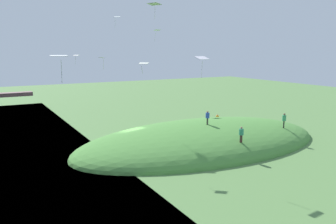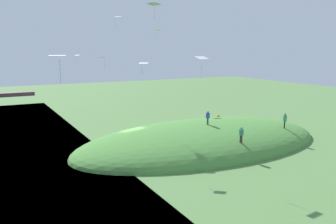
{
  "view_description": "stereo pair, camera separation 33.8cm",
  "coord_description": "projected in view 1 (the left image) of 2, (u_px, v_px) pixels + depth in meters",
  "views": [
    {
      "loc": [
        -15.09,
        -35.98,
        11.03
      ],
      "look_at": [
        2.4,
        -4.58,
        4.55
      ],
      "focal_mm": 36.67,
      "sensor_mm": 36.0,
      "label": 1
    },
    {
      "loc": [
        -14.8,
        -36.14,
        11.03
      ],
      "look_at": [
        2.4,
        -4.58,
        4.55
      ],
      "focal_mm": 36.67,
      "sensor_mm": 36.0,
      "label": 2
    }
  ],
  "objects": [
    {
      "name": "kite_1",
      "position": [
        117.0,
        17.0,
        42.69
      ],
      "size": [
        0.95,
        0.88,
        1.43
      ],
      "color": "white"
    },
    {
      "name": "person_walking_path",
      "position": [
        284.0,
        119.0,
        41.43
      ],
      "size": [
        0.64,
        0.64,
        1.81
      ],
      "rotation": [
        0.0,
        0.0,
        3.82
      ],
      "color": "black",
      "rests_on": "grass_hill"
    },
    {
      "name": "kite_3",
      "position": [
        59.0,
        57.0,
        22.87
      ],
      "size": [
        1.15,
        0.83,
        1.86
      ],
      "color": "white"
    },
    {
      "name": "kite_5",
      "position": [
        76.0,
        56.0,
        48.63
      ],
      "size": [
        0.92,
        0.94,
        1.38
      ],
      "color": "silver"
    },
    {
      "name": "kite_0",
      "position": [
        144.0,
        64.0,
        34.28
      ],
      "size": [
        1.13,
        1.09,
        1.13
      ],
      "color": "silver"
    },
    {
      "name": "kite_2",
      "position": [
        202.0,
        59.0,
        31.14
      ],
      "size": [
        1.29,
        0.94,
        2.01
      ],
      "color": "white"
    },
    {
      "name": "kite_7",
      "position": [
        154.0,
        4.0,
        31.02
      ],
      "size": [
        1.2,
        1.39,
        1.45
      ],
      "color": "silver"
    },
    {
      "name": "person_near_shore",
      "position": [
        208.0,
        116.0,
        39.45
      ],
      "size": [
        0.64,
        0.64,
        1.6
      ],
      "rotation": [
        0.0,
        0.0,
        0.69
      ],
      "color": "#3C3C34",
      "rests_on": "grass_hill"
    },
    {
      "name": "ground_plane",
      "position": [
        131.0,
        146.0,
        40.12
      ],
      "size": [
        160.0,
        160.0,
        0.0
      ],
      "primitive_type": "plane",
      "color": "#547D42"
    },
    {
      "name": "kite_6",
      "position": [
        102.0,
        58.0,
        49.27
      ],
      "size": [
        0.86,
        1.01,
        1.79
      ],
      "color": "white"
    },
    {
      "name": "grass_hill",
      "position": [
        203.0,
        144.0,
        40.98
      ],
      "size": [
        31.87,
        16.73,
        5.19
      ],
      "primitive_type": "ellipsoid",
      "color": "#4B863A",
      "rests_on": "ground_plane"
    },
    {
      "name": "kite_4",
      "position": [
        157.0,
        31.0,
        52.52
      ],
      "size": [
        1.0,
        0.7,
        1.73
      ],
      "color": "white"
    },
    {
      "name": "person_with_child",
      "position": [
        241.0,
        133.0,
        35.14
      ],
      "size": [
        0.67,
        0.67,
        1.65
      ],
      "rotation": [
        0.0,
        0.0,
        5.5
      ],
      "color": "#422924",
      "rests_on": "grass_hill"
    },
    {
      "name": "person_on_hilltop",
      "position": [
        217.0,
        118.0,
        51.63
      ],
      "size": [
        0.48,
        0.48,
        1.58
      ],
      "rotation": [
        0.0,
        0.0,
        3.23
      ],
      "color": "black",
      "rests_on": "ground_plane"
    }
  ]
}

